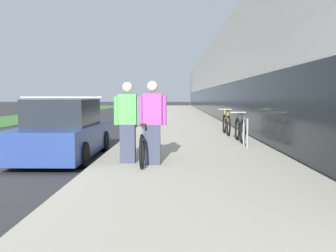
% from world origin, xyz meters
% --- Properties ---
extents(sidewalk_slab, '(4.60, 70.00, 0.15)m').
position_xyz_m(sidewalk_slab, '(5.67, 21.00, 0.08)').
color(sidewalk_slab, '#B2AA99').
rests_on(sidewalk_slab, ground).
extents(storefront_facade, '(10.01, 70.00, 5.76)m').
position_xyz_m(storefront_facade, '(13.00, 29.00, 2.88)').
color(storefront_facade, silver).
rests_on(storefront_facade, ground).
extents(lawn_strip, '(4.86, 70.00, 0.03)m').
position_xyz_m(lawn_strip, '(-6.19, 25.00, 0.01)').
color(lawn_strip, '#3D7533').
rests_on(lawn_strip, ground).
extents(tandem_bicycle, '(0.52, 2.37, 0.90)m').
position_xyz_m(tandem_bicycle, '(4.52, 1.99, 0.54)').
color(tandem_bicycle, black).
rests_on(tandem_bicycle, sidewalk_slab).
extents(person_rider, '(0.61, 0.24, 1.81)m').
position_xyz_m(person_rider, '(4.71, 1.70, 1.06)').
color(person_rider, '#33384C').
rests_on(person_rider, sidewalk_slab).
extents(person_bystander, '(0.61, 0.24, 1.79)m').
position_xyz_m(person_bystander, '(4.14, 1.89, 1.05)').
color(person_bystander, '#33384C').
rests_on(person_bystander, sidewalk_slab).
extents(bike_rack_hoop, '(0.05, 0.60, 0.84)m').
position_xyz_m(bike_rack_hoop, '(7.25, 4.54, 0.67)').
color(bike_rack_hoop, gray).
rests_on(bike_rack_hoop, sidewalk_slab).
extents(cruiser_bike_nearest, '(0.52, 1.75, 0.96)m').
position_xyz_m(cruiser_bike_nearest, '(7.30, 5.78, 0.56)').
color(cruiser_bike_nearest, black).
rests_on(cruiser_bike_nearest, sidewalk_slab).
extents(cruiser_bike_middle, '(0.52, 1.92, 0.98)m').
position_xyz_m(cruiser_bike_middle, '(7.19, 8.12, 0.56)').
color(cruiser_bike_middle, black).
rests_on(cruiser_bike_middle, sidewalk_slab).
extents(parked_sedan_curbside, '(1.85, 4.32, 1.62)m').
position_xyz_m(parked_sedan_curbside, '(2.27, 3.37, 0.70)').
color(parked_sedan_curbside, navy).
rests_on(parked_sedan_curbside, ground).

